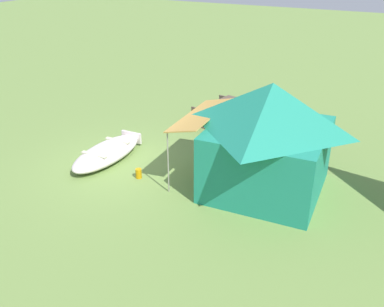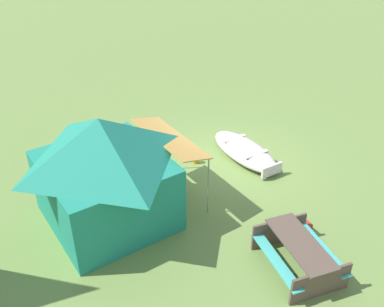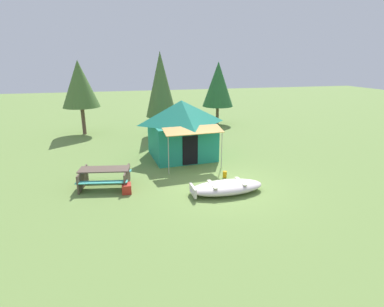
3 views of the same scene
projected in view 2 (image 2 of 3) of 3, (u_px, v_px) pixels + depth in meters
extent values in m
plane|color=olive|center=(223.00, 163.00, 13.87)|extent=(80.00, 80.00, 0.00)
ellipsoid|color=silver|center=(245.00, 151.00, 14.05)|extent=(2.90, 1.21, 0.46)
ellipsoid|color=#4D4747|center=(245.00, 150.00, 14.03)|extent=(2.67, 1.06, 0.17)
cube|color=beige|center=(234.00, 138.00, 14.37)|extent=(0.16, 0.87, 0.04)
cube|color=beige|center=(256.00, 154.00, 13.53)|extent=(0.16, 0.87, 0.04)
cube|color=silver|center=(272.00, 170.00, 13.08)|extent=(0.09, 0.74, 0.35)
cube|color=#1E866D|center=(107.00, 190.00, 11.13)|extent=(3.19, 3.05, 1.78)
pyramid|color=#1E866D|center=(100.00, 140.00, 10.36)|extent=(3.44, 3.29, 1.15)
cube|color=black|center=(156.00, 177.00, 11.89)|extent=(0.76, 0.08, 1.43)
cube|color=#BF8F43|center=(169.00, 138.00, 11.54)|extent=(2.76, 1.07, 0.22)
cylinder|color=gray|center=(159.00, 146.00, 13.12)|extent=(0.04, 0.04, 1.69)
cylinder|color=gray|center=(208.00, 187.00, 11.34)|extent=(0.04, 0.04, 1.69)
cube|color=brown|center=(300.00, 243.00, 9.72)|extent=(2.04, 1.07, 0.04)
cube|color=#44B7AB|center=(321.00, 247.00, 10.06)|extent=(1.96, 0.60, 0.04)
cube|color=#44B7AB|center=(276.00, 260.00, 9.71)|extent=(1.96, 0.60, 0.04)
cube|color=brown|center=(321.00, 284.00, 9.22)|extent=(0.31, 1.42, 0.72)
cube|color=brown|center=(279.00, 231.00, 10.62)|extent=(0.31, 1.42, 0.72)
cube|color=red|center=(301.00, 229.00, 10.95)|extent=(0.36, 0.46, 0.35)
cylinder|color=orange|center=(196.00, 159.00, 13.80)|extent=(0.24, 0.24, 0.28)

